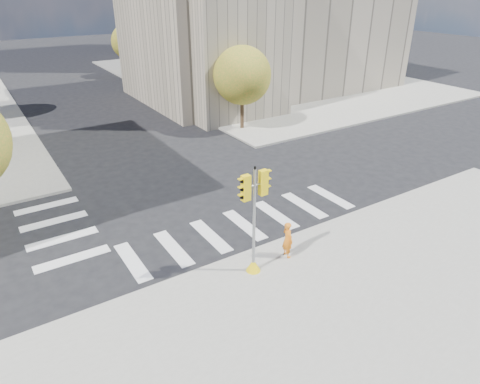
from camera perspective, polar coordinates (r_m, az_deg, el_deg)
name	(u,v)px	position (r m, az deg, el deg)	size (l,w,h in m)	color
ground	(224,207)	(21.44, -2.10, -2.03)	(160.00, 160.00, 0.00)	black
sidewalk_near	(407,349)	(14.84, 21.42, -18.90)	(30.00, 14.00, 0.15)	gray
sidewalk_far_right	(258,76)	(52.55, 2.37, 15.24)	(28.00, 40.00, 0.15)	gray
civic_building	(262,15)	(43.51, 2.97, 22.47)	(26.00, 16.00, 19.39)	#9F927E
tree_re_near	(242,75)	(31.91, 0.30, 15.27)	(4.20, 4.20, 6.16)	#382616
tree_re_mid	(172,51)	(42.31, -9.00, 18.13)	(4.60, 4.60, 6.66)	#382616
tree_re_far	(129,42)	(53.48, -14.58, 18.79)	(4.00, 4.00, 5.88)	#382616
lamp_near	(220,60)	(35.44, -2.66, 17.23)	(0.35, 0.18, 8.11)	black
lamp_far	(153,41)	(47.97, -11.58, 19.15)	(0.35, 0.18, 8.11)	black
traffic_signal	(254,230)	(15.75, 1.87, -5.04)	(1.07, 0.56, 4.35)	yellow
photographer	(288,240)	(17.24, 6.36, -6.32)	(0.57, 0.37, 1.56)	orange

